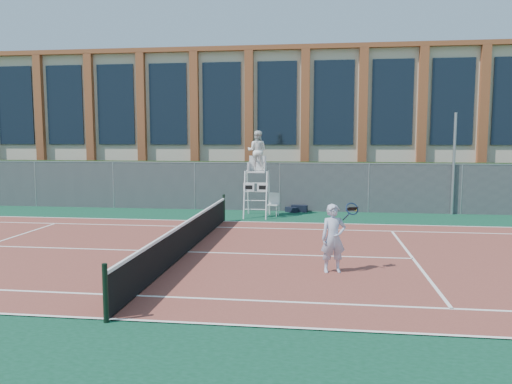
# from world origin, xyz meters

# --- Properties ---
(ground) EXTENTS (120.00, 120.00, 0.00)m
(ground) POSITION_xyz_m (0.00, 0.00, 0.00)
(ground) COLOR #233814
(apron) EXTENTS (36.00, 20.00, 0.01)m
(apron) POSITION_xyz_m (0.00, 1.00, 0.01)
(apron) COLOR #0D3922
(apron) RESTS_ON ground
(tennis_court) EXTENTS (23.77, 10.97, 0.02)m
(tennis_court) POSITION_xyz_m (0.00, 0.00, 0.02)
(tennis_court) COLOR brown
(tennis_court) RESTS_ON apron
(tennis_net) EXTENTS (0.10, 11.30, 1.10)m
(tennis_net) POSITION_xyz_m (0.00, 0.00, 0.54)
(tennis_net) COLOR black
(tennis_net) RESTS_ON ground
(fence) EXTENTS (40.00, 0.06, 2.20)m
(fence) POSITION_xyz_m (0.00, 8.80, 1.10)
(fence) COLOR #595E60
(fence) RESTS_ON ground
(hedge) EXTENTS (40.00, 1.40, 2.20)m
(hedge) POSITION_xyz_m (0.00, 10.00, 1.10)
(hedge) COLOR black
(hedge) RESTS_ON ground
(building) EXTENTS (45.00, 10.60, 8.22)m
(building) POSITION_xyz_m (0.00, 17.95, 4.15)
(building) COLOR beige
(building) RESTS_ON ground
(steel_pole) EXTENTS (0.12, 0.12, 4.45)m
(steel_pole) POSITION_xyz_m (9.60, 8.70, 2.22)
(steel_pole) COLOR #9EA0A5
(steel_pole) RESTS_ON ground
(umpire_chair) EXTENTS (1.03, 1.59, 3.70)m
(umpire_chair) POSITION_xyz_m (1.17, 7.05, 2.71)
(umpire_chair) COLOR white
(umpire_chair) RESTS_ON ground
(plastic_chair) EXTENTS (0.51, 0.51, 0.98)m
(plastic_chair) POSITION_xyz_m (1.85, 7.39, 0.59)
(plastic_chair) COLOR silver
(plastic_chair) RESTS_ON apron
(sports_bag_near) EXTENTS (0.74, 0.34, 0.31)m
(sports_bag_near) POSITION_xyz_m (2.91, 8.56, 0.17)
(sports_bag_near) COLOR black
(sports_bag_near) RESTS_ON apron
(sports_bag_far) EXTENTS (0.61, 0.54, 0.23)m
(sports_bag_far) POSITION_xyz_m (2.57, 8.42, 0.12)
(sports_bag_far) COLOR black
(sports_bag_far) RESTS_ON apron
(tennis_player) EXTENTS (0.99, 0.71, 1.72)m
(tennis_player) POSITION_xyz_m (4.17, -1.68, 0.89)
(tennis_player) COLOR #ACB2CE
(tennis_player) RESTS_ON tennis_court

